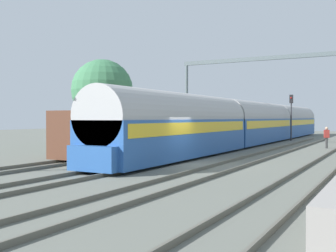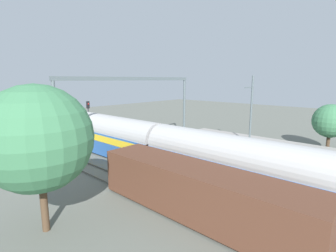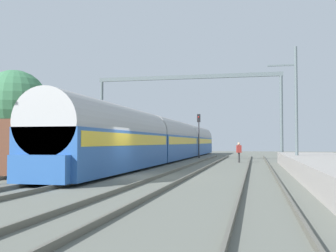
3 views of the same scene
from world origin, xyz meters
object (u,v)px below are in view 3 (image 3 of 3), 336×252
person_crossing (239,151)px  catenary_gantry (187,96)px  passenger_train (171,140)px  freight_car (57,147)px  railway_signal_far (199,130)px

person_crossing → catenary_gantry: bearing=-29.8°
passenger_train → freight_car: 15.73m
railway_signal_far → catenary_gantry: size_ratio=0.29×
passenger_train → person_crossing: size_ratio=28.44×
catenary_gantry → passenger_train: bearing=128.7°
passenger_train → person_crossing: bearing=-26.4°
person_crossing → catenary_gantry: (-4.63, 0.74, 4.90)m
catenary_gantry → railway_signal_far: bearing=91.0°
person_crossing → railway_signal_far: size_ratio=0.35×
freight_car → catenary_gantry: size_ratio=0.77×
freight_car → catenary_gantry: bearing=63.6°
passenger_train → catenary_gantry: (2.08, -2.59, 3.95)m
railway_signal_far → catenary_gantry: (0.16, -8.81, 2.77)m
freight_car → railway_signal_far: (6.07, 21.38, 1.68)m
freight_car → person_crossing: 16.07m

